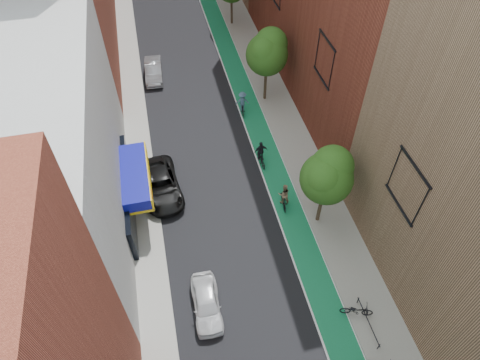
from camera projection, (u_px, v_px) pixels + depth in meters
bike_lane at (242, 89)px, 39.93m from camera, size 2.00×68.00×0.01m
sidewalk_left at (134, 103)px, 38.38m from camera, size 2.00×68.00×0.15m
sidewalk_right at (268, 85)px, 40.25m from camera, size 3.00×68.00×0.15m
building_left_white at (44, 158)px, 25.42m from camera, size 8.00×20.00×12.00m
tree_near at (328, 175)px, 26.33m from camera, size 3.40×3.36×6.42m
tree_mid at (267, 51)px, 35.25m from camera, size 3.55×3.53×6.74m
parked_car_white at (206, 303)px, 24.95m from camera, size 1.72×4.02×1.35m
parked_car_black at (161, 185)px, 30.96m from camera, size 3.04×5.75×1.54m
parked_car_silver at (154, 71)px, 40.65m from camera, size 1.81×4.49×1.45m
cyclist_lane_near at (284, 197)px, 30.06m from camera, size 0.89×1.74×2.04m
cyclist_lane_mid at (261, 156)px, 32.93m from camera, size 1.05×1.85×2.11m
cyclist_lane_far at (242, 104)px, 36.83m from camera, size 1.26×1.61×2.17m
parked_bike_far at (357, 310)px, 24.69m from camera, size 2.03×1.24×1.00m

